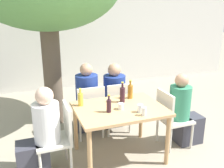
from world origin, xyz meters
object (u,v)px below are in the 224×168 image
object	(u,v)px
person_seated_1	(184,113)
person_seated_2	(86,101)
amber_bottle_0	(130,91)
patio_chair_3	(117,105)
patio_chair_2	(90,109)
oil_cruet_1	(81,99)
dining_table_front	(119,114)
drinking_glass_0	(140,108)
drinking_glass_1	(144,111)
patio_chair_1	(171,116)
person_seated_3	(113,99)
person_seated_0	(40,137)
wine_bottle_3	(122,94)
wine_bottle_2	(109,105)
drinking_glass_2	(121,106)
patio_chair_0	(59,135)

from	to	relation	value
person_seated_1	person_seated_2	xyz separation A→B (m)	(-1.32, 0.92, 0.04)
person_seated_2	amber_bottle_0	distance (m)	0.89
patio_chair_3	person_seated_2	bearing A→B (deg)	-25.36
patio_chair_2	patio_chair_3	world-z (taller)	same
oil_cruet_1	dining_table_front	bearing A→B (deg)	-27.35
drinking_glass_0	drinking_glass_1	bearing A→B (deg)	-90.96
patio_chair_1	person_seated_3	world-z (taller)	person_seated_3
dining_table_front	person_seated_0	distance (m)	1.08
person_seated_0	drinking_glass_1	size ratio (longest dim) A/B	10.28
drinking_glass_0	patio_chair_1	bearing A→B (deg)	20.52
patio_chair_3	drinking_glass_1	bearing A→B (deg)	87.26
drinking_glass_1	dining_table_front	bearing A→B (deg)	118.61
person_seated_1	person_seated_3	world-z (taller)	person_seated_3
patio_chair_2	wine_bottle_3	bearing A→B (deg)	124.29
person_seated_1	wine_bottle_2	world-z (taller)	person_seated_1
wine_bottle_2	drinking_glass_2	distance (m)	0.19
dining_table_front	drinking_glass_0	size ratio (longest dim) A/B	11.26
patio_chair_0	patio_chair_1	xyz separation A→B (m)	(1.67, 0.00, 0.00)
patio_chair_1	wine_bottle_3	bearing A→B (deg)	76.49
person_seated_1	person_seated_3	distance (m)	1.24
oil_cruet_1	wine_bottle_3	distance (m)	0.60
patio_chair_1	patio_chair_3	distance (m)	0.91
patio_chair_0	drinking_glass_0	bearing A→B (deg)	76.85
patio_chair_1	amber_bottle_0	xyz separation A→B (m)	(-0.55, 0.28, 0.37)
dining_table_front	person_seated_1	size ratio (longest dim) A/B	1.05
dining_table_front	drinking_glass_2	world-z (taller)	drinking_glass_2
drinking_glass_0	patio_chair_2	bearing A→B (deg)	114.98
patio_chair_1	drinking_glass_0	bearing A→B (deg)	110.52
person_seated_1	drinking_glass_1	size ratio (longest dim) A/B	10.14
person_seated_1	wine_bottle_2	xyz separation A→B (m)	(-1.26, -0.10, 0.35)
patio_chair_2	oil_cruet_1	world-z (taller)	oil_cruet_1
person_seated_1	patio_chair_2	bearing A→B (deg)	62.26
person_seated_3	oil_cruet_1	distance (m)	1.04
patio_chair_1	drinking_glass_2	size ratio (longest dim) A/B	10.70
person_seated_2	amber_bottle_0	world-z (taller)	person_seated_2
patio_chair_1	person_seated_0	size ratio (longest dim) A/B	0.77
drinking_glass_2	patio_chair_0	bearing A→B (deg)	175.91
wine_bottle_2	wine_bottle_3	bearing A→B (deg)	41.78
patio_chair_1	person_seated_1	distance (m)	0.24
patio_chair_1	drinking_glass_2	world-z (taller)	patio_chair_1
person_seated_2	wine_bottle_2	world-z (taller)	person_seated_2
drinking_glass_2	person_seated_2	bearing A→B (deg)	103.53
patio_chair_2	dining_table_front	bearing A→B (deg)	109.22
patio_chair_0	oil_cruet_1	world-z (taller)	oil_cruet_1
drinking_glass_2	drinking_glass_1	bearing A→B (deg)	-55.96
person_seated_1	drinking_glass_2	distance (m)	1.12
person_seated_1	drinking_glass_0	size ratio (longest dim) A/B	10.77
patio_chair_0	patio_chair_3	xyz separation A→B (m)	(1.08, 0.69, 0.00)
wine_bottle_3	drinking_glass_0	bearing A→B (deg)	-78.93
person_seated_0	drinking_glass_2	xyz separation A→B (m)	(1.07, -0.06, 0.29)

